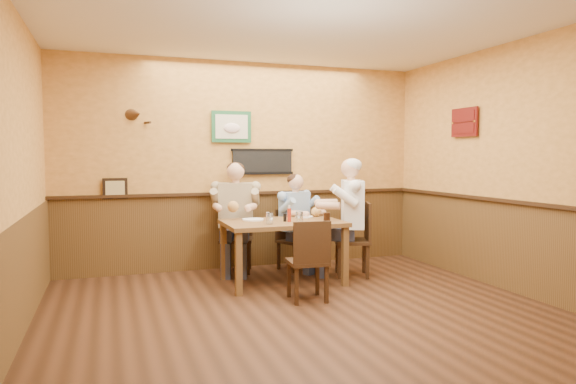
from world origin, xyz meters
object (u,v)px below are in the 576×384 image
water_glass_mid (299,217)px  salt_shaker (268,216)px  diner_blue_polo (294,227)px  water_glass_left (270,218)px  dining_table (283,229)px  pepper_shaker (285,217)px  diner_tan_shirt (236,223)px  cola_tumbler (327,217)px  diner_white_elder (352,223)px  chair_back_right (294,240)px  hot_sauce_bottle (289,214)px  chair_back_left (236,238)px  chair_right_end (352,239)px  chair_near_side (307,260)px

water_glass_mid → salt_shaker: (-0.29, 0.32, -0.02)m
water_glass_mid → salt_shaker: water_glass_mid is taller
diner_blue_polo → water_glass_left: 1.07m
dining_table → pepper_shaker: 0.15m
diner_tan_shirt → dining_table: bearing=-44.5°
cola_tumbler → salt_shaker: 0.71m
water_glass_left → diner_white_elder: bearing=12.3°
diner_blue_polo → pepper_shaker: (-0.37, -0.69, 0.22)m
dining_table → diner_white_elder: (0.95, 0.05, 0.01)m
chair_back_right → hot_sauce_bottle: hot_sauce_bottle is taller
dining_table → diner_blue_polo: bearing=59.0°
hot_sauce_bottle → pepper_shaker: (-0.04, 0.05, -0.04)m
chair_back_left → water_glass_left: chair_back_left is taller
chair_right_end → diner_white_elder: size_ratio=0.70×
diner_tan_shirt → diner_white_elder: bearing=-9.7°
pepper_shaker → water_glass_mid: bearing=-55.3°
water_glass_mid → hot_sauce_bottle: hot_sauce_bottle is taller
diner_tan_shirt → chair_back_right: bearing=9.8°
chair_right_end → chair_near_side: size_ratio=1.09×
chair_back_right → hot_sauce_bottle: 0.92m
chair_back_left → cola_tumbler: 1.36m
chair_near_side → cola_tumbler: 0.81m
salt_shaker → chair_right_end: bearing=-2.0°
diner_blue_polo → dining_table: bearing=-146.0°
chair_back_left → diner_blue_polo: bearing=9.8°
chair_right_end → pepper_shaker: size_ratio=9.82×
chair_back_left → diner_white_elder: size_ratio=0.68×
chair_right_end → chair_near_side: chair_right_end is taller
chair_right_end → pepper_shaker: (-0.94, -0.10, 0.33)m
diner_blue_polo → salt_shaker: size_ratio=11.50×
hot_sauce_bottle → salt_shaker: hot_sauce_bottle is taller
dining_table → cola_tumbler: size_ratio=13.04×
dining_table → hot_sauce_bottle: (0.05, -0.10, 0.18)m
dining_table → pepper_shaker: size_ratio=14.64×
chair_right_end → water_glass_mid: (-0.82, -0.28, 0.35)m
diner_blue_polo → diner_white_elder: bearing=-71.2°
cola_tumbler → salt_shaker: (-0.63, 0.34, -0.00)m
dining_table → water_glass_mid: bearing=-60.1°
chair_back_left → water_glass_left: 1.04m
chair_back_left → water_glass_mid: (0.52, -0.98, 0.36)m
chair_right_end → water_glass_mid: chair_right_end is taller
chair_back_left → chair_back_right: (0.78, -0.11, -0.05)m
diner_blue_polo → cola_tumbler: bearing=-109.6°
chair_right_end → water_glass_mid: size_ratio=7.19×
chair_back_right → salt_shaker: size_ratio=8.05×
hot_sauce_bottle → dining_table: bearing=116.8°
diner_tan_shirt → water_glass_left: diner_tan_shirt is taller
chair_right_end → water_glass_left: (-1.18, -0.26, 0.34)m
chair_back_left → salt_shaker: bearing=-52.7°
chair_right_end → pepper_shaker: bearing=-63.4°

